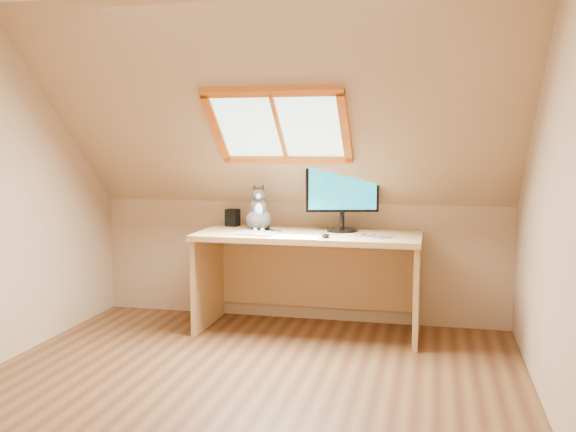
# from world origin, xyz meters

# --- Properties ---
(ground) EXTENTS (3.50, 3.50, 0.00)m
(ground) POSITION_xyz_m (0.00, 0.00, 0.00)
(ground) COLOR brown
(ground) RESTS_ON ground
(room_shell) EXTENTS (3.52, 3.52, 2.41)m
(room_shell) POSITION_xyz_m (0.00, -0.09, 1.43)
(room_shell) COLOR tan
(room_shell) RESTS_ON ground
(desk) EXTENTS (1.75, 0.77, 0.80)m
(desk) POSITION_xyz_m (0.16, 1.45, 0.56)
(desk) COLOR tan
(desk) RESTS_ON ground
(monitor) EXTENTS (0.57, 0.25, 0.54)m
(monitor) POSITION_xyz_m (0.40, 1.51, 1.11)
(monitor) COLOR black
(monitor) RESTS_ON desk
(cat) EXTENTS (0.26, 0.29, 0.38)m
(cat) POSITION_xyz_m (-0.26, 1.42, 0.93)
(cat) COLOR #443F3C
(cat) RESTS_ON desk
(desk_speaker) EXTENTS (0.12, 0.12, 0.14)m
(desk_speaker) POSITION_xyz_m (-0.55, 1.63, 0.87)
(desk_speaker) COLOR black
(desk_speaker) RESTS_ON desk
(graphics_tablet) EXTENTS (0.34, 0.27, 0.01)m
(graphics_tablet) POSITION_xyz_m (-0.23, 1.21, 0.81)
(graphics_tablet) COLOR #B2B2B7
(graphics_tablet) RESTS_ON desk
(mouse) EXTENTS (0.06, 0.10, 0.03)m
(mouse) POSITION_xyz_m (0.33, 1.14, 0.81)
(mouse) COLOR black
(mouse) RESTS_ON desk
(papers) EXTENTS (0.33, 0.27, 0.00)m
(papers) POSITION_xyz_m (0.13, 1.12, 0.80)
(papers) COLOR white
(papers) RESTS_ON desk
(cables) EXTENTS (0.51, 0.26, 0.01)m
(cables) POSITION_xyz_m (0.59, 1.26, 0.80)
(cables) COLOR silver
(cables) RESTS_ON desk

